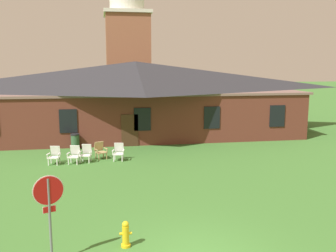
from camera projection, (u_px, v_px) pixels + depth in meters
The scene contains 10 objects.
brick_building at pixel (136, 97), 28.91m from camera, with size 24.36×10.40×5.52m.
dome_tower at pixel (128, 44), 42.05m from camera, with size 5.18×5.18×16.82m.
stop_sign at pixel (49, 202), 9.75m from camera, with size 0.76×0.31×2.43m.
lawn_chair_by_porch at pixel (54, 155), 19.93m from camera, with size 0.72×0.76×0.96m.
lawn_chair_near_door at pixel (74, 154), 20.07m from camera, with size 0.73×0.77×0.96m.
lawn_chair_left_end at pixel (86, 153), 20.38m from camera, with size 0.72×0.77×0.96m.
lawn_chair_middle at pixel (100, 150), 21.06m from camera, with size 0.79×0.83×0.96m.
lawn_chair_right_end at pixel (119, 151), 20.72m from camera, with size 0.71×0.75×0.96m.
fire_hydrant at pixel (126, 235), 10.84m from camera, with size 0.36×0.28×0.79m.
trash_bin at pixel (75, 141), 23.42m from camera, with size 0.56×0.56×0.98m.
Camera 1 is at (-2.41, -9.25, 5.26)m, focal length 39.84 mm.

